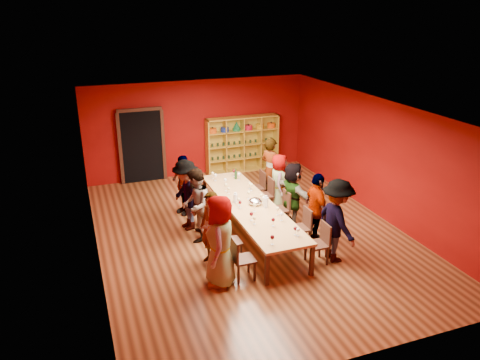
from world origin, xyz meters
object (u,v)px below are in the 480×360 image
object	(u,v)px
shelving_unit	(242,141)
chair_person_right_1	(303,225)
person_left_0	(220,241)
person_left_2	(196,205)
person_left_1	(211,229)
person_right_4	(271,170)
person_right_0	(337,221)
chair_person_right_4	(259,185)
wine_bottle	(236,175)
person_right_3	(279,182)
person_right_2	(293,194)
spittoon_bowl	(255,202)
person_left_4	(184,185)
chair_person_right_3	(267,193)
chair_person_left_2	(211,217)
chair_person_right_2	(282,207)
chair_person_left_1	(227,239)
tasting_table	(250,206)
chair_person_right_0	(321,241)
chair_person_left_0	(240,257)
chair_person_left_3	(204,207)
chair_person_left_4	(195,194)
person_left_3	(186,195)
person_right_1	(316,209)

from	to	relation	value
shelving_unit	chair_person_right_1	world-z (taller)	shelving_unit
person_left_0	person_left_2	size ratio (longest dim) A/B	1.07
person_left_1	person_right_4	distance (m)	3.68
shelving_unit	person_right_0	size ratio (longest dim) A/B	1.31
person_left_0	chair_person_right_4	xyz separation A→B (m)	(2.22, 3.46, -0.43)
wine_bottle	person_right_3	bearing A→B (deg)	-32.29
person_right_2	person_right_3	xyz separation A→B (m)	(0.06, 0.95, -0.04)
person_left_0	spittoon_bowl	bearing A→B (deg)	161.68
person_right_0	person_left_4	bearing A→B (deg)	33.76
chair_person_right_3	person_right_3	distance (m)	0.42
chair_person_left_2	person_right_4	xyz separation A→B (m)	(2.16, 1.52, 0.41)
chair_person_right_2	person_right_2	xyz separation A→B (m)	(0.27, 0.00, 0.30)
chair_person_left_1	spittoon_bowl	size ratio (longest dim) A/B	2.73
tasting_table	chair_person_right_2	world-z (taller)	chair_person_right_2
chair_person_right_0	chair_person_left_0	bearing A→B (deg)	-179.03
person_left_4	spittoon_bowl	distance (m)	2.15
chair_person_right_1	tasting_table	bearing A→B (deg)	133.86
chair_person_left_3	chair_person_left_2	bearing A→B (deg)	-90.00
person_left_0	person_left_4	world-z (taller)	person_left_0
chair_person_left_2	chair_person_right_0	bearing A→B (deg)	-46.33
person_left_1	person_right_2	bearing A→B (deg)	94.50
spittoon_bowl	wine_bottle	xyz separation A→B (m)	(0.14, 1.76, 0.03)
person_right_2	chair_person_right_4	size ratio (longest dim) A/B	1.80
chair_person_left_0	chair_person_right_0	bearing A→B (deg)	0.97
shelving_unit	chair_person_left_0	world-z (taller)	shelving_unit
chair_person_left_0	person_right_3	distance (m)	3.60
person_left_0	chair_person_left_1	world-z (taller)	person_left_0
tasting_table	chair_person_right_2	bearing A→B (deg)	8.67
chair_person_left_4	spittoon_bowl	xyz separation A→B (m)	(1.02, -1.72, 0.33)
person_left_3	person_right_2	size ratio (longest dim) A/B	1.10
person_right_1	person_left_2	bearing A→B (deg)	69.86
chair_person_right_4	chair_person_left_1	bearing A→B (deg)	-124.23
chair_person_right_0	wine_bottle	distance (m)	3.55
person_right_1	chair_person_right_2	xyz separation A→B (m)	(-0.32, 1.09, -0.35)
person_left_1	person_left_3	bearing A→B (deg)	161.61
person_right_4	chair_person_right_0	bearing A→B (deg)	151.81
chair_person_left_1	chair_person_left_4	size ratio (longest dim) A/B	1.00
chair_person_left_2	person_right_1	bearing A→B (deg)	-27.11
chair_person_left_3	person_right_3	xyz separation A→B (m)	(2.15, 0.31, 0.26)
chair_person_right_3	person_right_3	size ratio (longest dim) A/B	0.59
chair_person_left_2	spittoon_bowl	size ratio (longest dim) A/B	2.73
chair_person_right_1	spittoon_bowl	bearing A→B (deg)	131.45
person_right_3	person_right_4	xyz separation A→B (m)	(0.01, 0.58, 0.14)
chair_person_right_3	person_right_0	bearing A→B (deg)	-82.85
person_left_0	tasting_table	bearing A→B (deg)	164.69
person_right_1	chair_person_right_4	size ratio (longest dim) A/B	1.89
person_right_2	person_right_3	size ratio (longest dim) A/B	1.05
person_right_1	spittoon_bowl	xyz separation A→B (m)	(-1.12, 0.90, -0.02)
shelving_unit	chair_person_left_3	distance (m)	4.25
person_left_2	chair_person_right_2	bearing A→B (deg)	111.18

